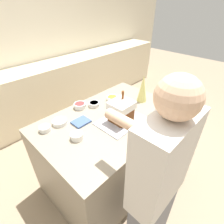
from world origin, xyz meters
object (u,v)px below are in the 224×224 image
baking_tray (121,121)px  candy_bowl_near_tray_left (60,122)px  cookbook (81,122)px  decorative_tree (143,88)px  candy_bowl_center_rear (80,105)px  candy_bowl_far_right (77,136)px  candy_bowl_far_left (112,98)px  person (156,189)px  candy_bowl_near_tray_right (45,128)px  candy_bowl_behind_tray (94,104)px  gingerbread_house (121,111)px

baking_tray → candy_bowl_near_tray_left: bearing=138.1°
baking_tray → cookbook: bearing=138.0°
candy_bowl_near_tray_left → cookbook: size_ratio=0.86×
decorative_tree → candy_bowl_center_rear: bearing=146.7°
decorative_tree → candy_bowl_far_right: (-0.93, 0.01, -0.13)m
candy_bowl_far_right → candy_bowl_far_left: 0.73m
decorative_tree → candy_bowl_far_left: bearing=133.4°
cookbook → person: (-0.09, -0.90, -0.04)m
candy_bowl_near_tray_left → decorative_tree: bearing=-18.3°
person → candy_bowl_far_left: bearing=57.9°
candy_bowl_far_right → candy_bowl_near_tray_right: size_ratio=1.06×
candy_bowl_far_left → cookbook: size_ratio=0.85×
cookbook → person: 0.90m
candy_bowl_near_tray_left → candy_bowl_behind_tray: size_ratio=1.15×
gingerbread_house → candy_bowl_center_rear: bearing=104.6°
candy_bowl_behind_tray → gingerbread_house: bearing=-90.9°
candy_bowl_center_rear → person: size_ratio=0.08×
candy_bowl_behind_tray → person: size_ratio=0.07×
baking_tray → cookbook: size_ratio=2.86×
baking_tray → candy_bowl_behind_tray: size_ratio=3.83×
baking_tray → gingerbread_house: size_ratio=1.58×
candy_bowl_near_tray_right → person: bearing=-78.3°
decorative_tree → candy_bowl_center_rear: 0.73m
candy_bowl_far_right → candy_bowl_near_tray_right: candy_bowl_far_right is taller
decorative_tree → candy_bowl_far_right: decorative_tree is taller
candy_bowl_behind_tray → cookbook: (-0.30, -0.14, -0.01)m
baking_tray → candy_bowl_behind_tray: candy_bowl_behind_tray is taller
candy_bowl_near_tray_left → candy_bowl_behind_tray: bearing=1.3°
cookbook → candy_bowl_far_right: bearing=-136.2°
cookbook → gingerbread_house: bearing=-42.0°
candy_bowl_near_tray_left → cookbook: (0.15, -0.13, -0.01)m
candy_bowl_near_tray_right → candy_bowl_behind_tray: (0.60, 0.01, -0.00)m
candy_bowl_near_tray_left → candy_bowl_center_rear: bearing=16.2°
candy_bowl_near_tray_left → candy_bowl_far_left: size_ratio=1.02×
candy_bowl_near_tray_right → person: size_ratio=0.06×
person → decorative_tree: bearing=40.6°
baking_tray → gingerbread_house: (0.00, 0.00, 0.12)m
baking_tray → candy_bowl_far_right: size_ratio=4.23×
decorative_tree → gingerbread_house: bearing=-169.0°
gingerbread_house → candy_bowl_behind_tray: bearing=89.1°
gingerbread_house → person: bearing=-120.6°
candy_bowl_far_left → candy_bowl_center_rear: bearing=158.3°
candy_bowl_center_rear → candy_bowl_behind_tray: size_ratio=1.10×
decorative_tree → candy_bowl_far_left: 0.37m
candy_bowl_center_rear → candy_bowl_far_right: size_ratio=1.21×
decorative_tree → candy_bowl_far_left: size_ratio=2.32×
decorative_tree → cookbook: (-0.76, 0.17, -0.15)m
baking_tray → candy_bowl_far_right: (-0.45, 0.10, 0.03)m
person → cookbook: bearing=84.5°
baking_tray → person: 0.74m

